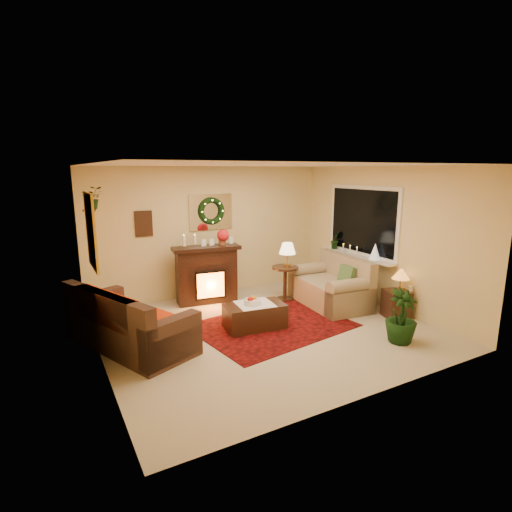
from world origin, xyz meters
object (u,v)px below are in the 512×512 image
loveseat (329,283)px  side_table_round (285,284)px  sofa (130,317)px  end_table_square (396,302)px  coffee_table (255,316)px  fireplace (207,275)px

loveseat → side_table_round: bearing=135.8°
loveseat → side_table_round: loveseat is taller
sofa → end_table_square: sofa is taller
loveseat → coffee_table: 1.84m
fireplace → loveseat: fireplace is taller
side_table_round → coffee_table: side_table_round is taller
coffee_table → sofa: bearing=177.9°
fireplace → coffee_table: bearing=-75.7°
side_table_round → end_table_square: bearing=-56.4°
fireplace → side_table_round: (1.41, -0.60, -0.23)m
fireplace → side_table_round: fireplace is taller
sofa → end_table_square: size_ratio=4.26×
coffee_table → side_table_round: bearing=46.0°
sofa → loveseat: loveseat is taller
side_table_round → end_table_square: size_ratio=1.39×
sofa → loveseat: size_ratio=1.30×
side_table_round → fireplace: bearing=156.9°
side_table_round → end_table_square: 2.11m
sofa → coffee_table: bearing=-31.4°
loveseat → side_table_round: size_ratio=2.37×
fireplace → coffee_table: fireplace is taller
fireplace → end_table_square: bearing=-34.9°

